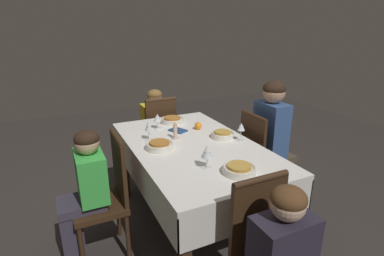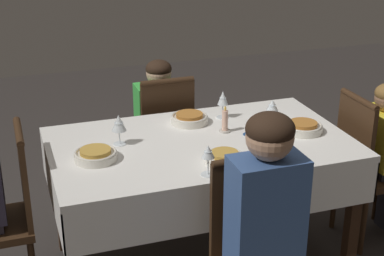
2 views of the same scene
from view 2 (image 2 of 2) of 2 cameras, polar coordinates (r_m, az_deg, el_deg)
dining_table at (r=3.09m, az=0.82°, el=-2.77°), size 1.56×0.92×0.75m
chair_south at (r=2.64m, az=5.99°, el=-11.93°), size 0.36×0.36×0.92m
chair_east at (r=3.54m, az=16.56°, el=-3.36°), size 0.36×0.36×0.92m
chair_west at (r=3.07m, az=-17.47°, el=-7.57°), size 0.36×0.36×0.92m
chair_north at (r=3.75m, az=-2.72°, el=-0.96°), size 0.36×0.36×0.92m
person_adult_denim at (r=2.43m, az=7.55°, el=-10.31°), size 0.30×0.34×1.18m
person_child_green at (r=3.87m, az=-3.38°, el=0.51°), size 0.30×0.33×0.98m
bowl_south at (r=2.81m, az=3.18°, el=-2.87°), size 0.19×0.19×0.06m
wine_glass_south at (r=2.66m, az=1.58°, el=-2.48°), size 0.07×0.07×0.15m
bowl_east at (r=3.22m, az=10.72°, el=0.09°), size 0.21×0.21×0.06m
wine_glass_east at (r=3.30m, az=7.79°, el=2.10°), size 0.07×0.07×0.14m
bowl_west at (r=2.88m, az=-9.33°, el=-2.57°), size 0.21×0.21×0.06m
wine_glass_west at (r=3.00m, az=-7.11°, el=0.39°), size 0.07×0.07×0.16m
bowl_north at (r=3.28m, az=-0.25°, el=0.96°), size 0.21×0.21×0.06m
wine_glass_north at (r=3.33m, az=3.01°, el=2.80°), size 0.07×0.07×0.16m
candle_centerpiece at (r=3.16m, az=3.21°, el=0.55°), size 0.06×0.06×0.15m
orange_fruit at (r=2.99m, az=7.40°, el=-1.38°), size 0.07×0.07×0.07m
napkin_red_folded at (r=3.16m, az=6.52°, el=-0.51°), size 0.17×0.15×0.01m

